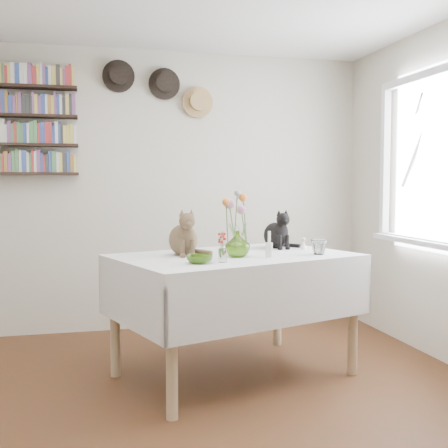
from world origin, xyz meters
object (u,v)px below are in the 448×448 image
object	(u,v)px
tabby_cat	(183,231)
black_cat	(276,228)
bookshelf_unit	(16,120)
dining_table	(235,285)
flower_vase	(238,244)

from	to	relation	value
tabby_cat	black_cat	world-z (taller)	tabby_cat
tabby_cat	bookshelf_unit	bearing A→B (deg)	130.06
dining_table	tabby_cat	xyz separation A→B (m)	(-0.34, 0.07, 0.36)
dining_table	black_cat	world-z (taller)	black_cat
black_cat	tabby_cat	bearing A→B (deg)	-171.16
flower_vase	dining_table	bearing A→B (deg)	83.56
dining_table	flower_vase	world-z (taller)	flower_vase
flower_vase	bookshelf_unit	xyz separation A→B (m)	(-1.52, 1.45, 0.92)
black_cat	flower_vase	size ratio (longest dim) A/B	1.72
flower_vase	bookshelf_unit	distance (m)	2.30
tabby_cat	bookshelf_unit	distance (m)	1.93
dining_table	tabby_cat	bearing A→B (deg)	168.01
black_cat	bookshelf_unit	distance (m)	2.35
flower_vase	tabby_cat	bearing A→B (deg)	149.59
bookshelf_unit	flower_vase	bearing A→B (deg)	-43.81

